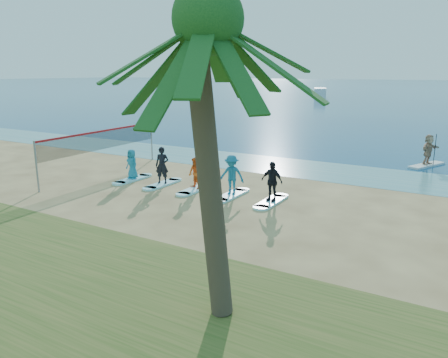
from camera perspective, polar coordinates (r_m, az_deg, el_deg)
The scene contains 17 objects.
ground at distance 18.23m, azimuth -5.74°, elevation -4.30°, with size 600.00×600.00×0.00m, color tan.
shallow_water at distance 27.11m, azimuth 7.46°, elevation 1.72°, with size 600.00×600.00×0.00m, color teal.
volleyball_net at distance 25.50m, azimuth -15.61°, elevation 4.89°, with size 0.51×9.08×2.50m.
palm_tree at distance 9.50m, azimuth -2.12°, elevation 19.77°, with size 5.60×5.60×7.92m.
paddleboard at distance 29.61m, azimuth 24.96°, elevation 1.66°, with size 0.70×3.00×0.12m, color silver.
paddleboarder at distance 29.44m, azimuth 25.15°, elevation 3.52°, with size 1.70×0.54×1.84m, color tan.
boat_offshore_a at distance 98.07m, azimuth 12.39°, elevation 10.27°, with size 2.41×7.81×2.16m, color silver.
surfboard_0 at distance 23.90m, azimuth -11.83°, elevation -0.02°, with size 0.70×2.20×0.09m, color #A4F4FF.
student_0 at distance 23.72m, azimuth -11.93°, elevation 1.94°, with size 0.77×0.50×1.58m, color teal.
surfboard_1 at distance 22.61m, azimuth -8.01°, elevation -0.65°, with size 0.70×2.20×0.09m, color #A4F4FF.
student_1 at distance 22.39m, azimuth -8.09°, elevation 1.79°, with size 0.68×0.45×1.88m, color black.
surfboard_2 at distance 21.44m, azimuth -3.74°, elevation -1.35°, with size 0.70×2.20×0.09m, color #A4F4FF.
student_2 at distance 21.25m, azimuth -3.78°, elevation 0.75°, with size 0.74×0.58×1.52m, color #EA5918.
surfboard_3 at distance 20.41m, azimuth 0.99°, elevation -2.11°, with size 0.70×2.20×0.09m, color #A4F4FF.
student_3 at distance 20.16m, azimuth 1.00°, elevation 0.54°, with size 1.20×0.69×1.85m, color #1B6683.
surfboard_4 at distance 19.53m, azimuth 6.19°, elevation -2.93°, with size 0.70×2.20×0.09m, color #A4F4FF.
student_4 at distance 19.28m, azimuth 6.26°, elevation -0.29°, with size 1.04×0.43×1.77m, color black.
Camera 1 is at (10.32, -13.92, 5.67)m, focal length 35.00 mm.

